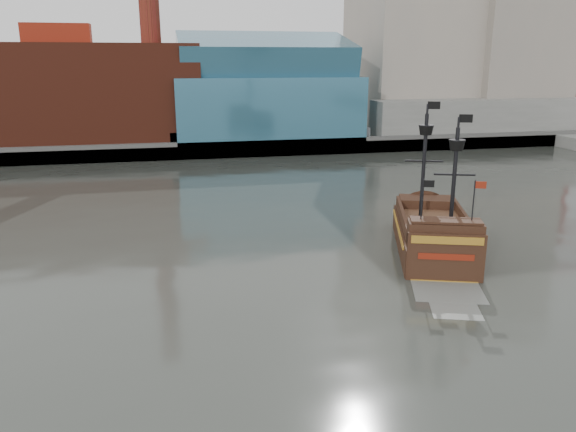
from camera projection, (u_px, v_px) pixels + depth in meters
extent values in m
plane|color=#2A2C27|center=(324.00, 370.00, 27.53)|extent=(400.00, 400.00, 0.00)
cube|color=slate|center=(198.00, 129.00, 113.74)|extent=(220.00, 60.00, 2.00)
cube|color=#4C4C49|center=(211.00, 150.00, 85.93)|extent=(220.00, 1.00, 2.60)
cube|color=maroon|center=(63.00, 94.00, 88.04)|extent=(42.00, 18.00, 15.00)
cube|color=#2E637C|center=(266.00, 107.00, 93.54)|extent=(30.00, 16.00, 10.00)
cube|color=#9F9383|center=(413.00, 2.00, 104.38)|extent=(20.00, 22.00, 46.00)
cube|color=gray|center=(510.00, 25.00, 105.47)|extent=(18.00, 18.00, 38.00)
cube|color=slate|center=(483.00, 117.00, 98.28)|extent=(40.00, 6.00, 6.00)
cube|color=#2E637C|center=(265.00, 57.00, 91.39)|extent=(28.00, 14.94, 8.78)
cube|color=slate|center=(568.00, 114.00, 120.01)|extent=(4.00, 4.00, 3.00)
cube|color=slate|center=(576.00, 109.00, 131.50)|extent=(4.00, 4.00, 3.00)
cube|color=black|center=(432.00, 243.00, 44.59)|extent=(9.21, 13.79, 2.76)
cube|color=#462D19|center=(433.00, 224.00, 44.18)|extent=(8.29, 12.41, 0.32)
cube|color=black|center=(426.00, 203.00, 48.96)|extent=(5.10, 3.89, 1.06)
cube|color=black|center=(445.00, 235.00, 38.68)|extent=(5.33, 3.27, 1.91)
cube|color=black|center=(445.00, 263.00, 38.20)|extent=(5.01, 1.96, 4.25)
cube|color=#AD7821|center=(447.00, 240.00, 37.60)|extent=(4.54, 1.65, 0.53)
cube|color=maroon|center=(446.00, 257.00, 37.91)|extent=(3.54, 1.30, 0.43)
cylinder|color=black|center=(424.00, 166.00, 44.64)|extent=(0.38, 0.38, 8.29)
cylinder|color=black|center=(454.00, 180.00, 41.17)|extent=(0.38, 0.38, 7.65)
cone|color=black|center=(426.00, 130.00, 43.87)|extent=(1.49, 1.49, 0.74)
cone|color=black|center=(457.00, 145.00, 40.48)|extent=(1.49, 1.49, 0.74)
cube|color=black|center=(434.00, 105.00, 43.30)|extent=(0.91, 0.34, 0.58)
cube|color=black|center=(466.00, 118.00, 39.91)|extent=(0.91, 0.34, 0.58)
cube|color=gray|center=(448.00, 291.00, 36.83)|extent=(5.52, 5.10, 0.02)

